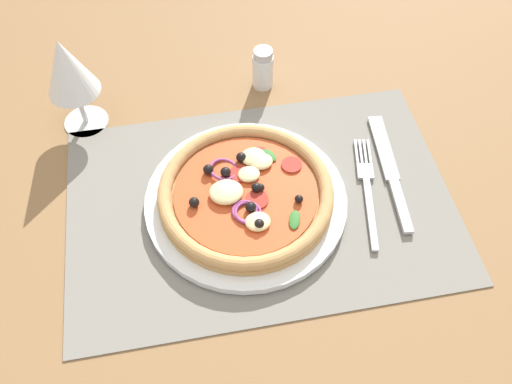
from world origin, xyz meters
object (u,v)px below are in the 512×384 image
Objects in this scene: fork at (367,185)px; pepper_shaker at (263,69)px; plate at (246,201)px; knife at (390,170)px; wine_glass at (67,70)px; pizza at (246,193)px.

pepper_shaker reaches higher than fork.
plate reaches higher than knife.
wine_glass is (-20.68, 18.85, 9.13)cm from plate.
wine_glass is (-40.98, 17.04, 9.46)cm from knife.
pepper_shaker reaches higher than plate.
pepper_shaker is at bearing 73.74° from pizza.
wine_glass is at bearing 72.66° from knife.
fork is at bearing -0.60° from plate.
fork is (16.41, -0.17, -0.37)cm from plate.
fork is at bearing -65.65° from pepper_shaker.
wine_glass reaches higher than pepper_shaker.
fork is at bearing 122.34° from knife.
plate is at bearing -89.88° from pizza.
plate is at bearing 100.62° from fork.
plate is 1.69cm from pizza.
knife is (3.88, 1.99, 0.03)cm from fork.
wine_glass reaches higher than plate.
pizza is 1.13× the size of knife.
wine_glass is (-37.10, 19.02, 9.50)cm from fork.
pizza is 28.92cm from wine_glass.
plate is 1.31× the size of knife.
wine_glass reaches higher than fork.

